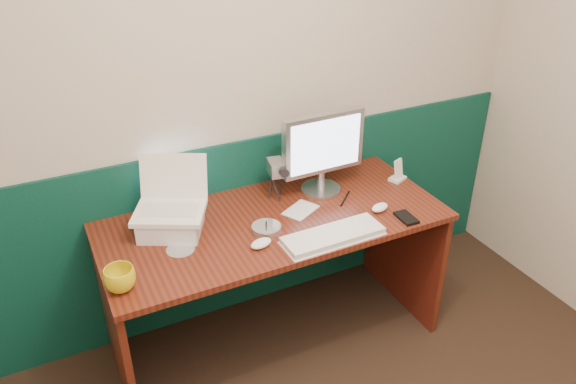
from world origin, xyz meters
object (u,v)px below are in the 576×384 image
monitor (322,153)px  mug (120,279)px  desk (275,282)px  camcorder (276,180)px  keyboard (333,236)px  laptop (167,189)px

monitor → mug: 1.13m
desk → monitor: monitor is taller
camcorder → keyboard: bearing=-70.7°
desk → mug: mug is taller
keyboard → mug: (-0.90, 0.06, 0.04)m
monitor → mug: (-1.06, -0.34, -0.16)m
keyboard → camcorder: camcorder is taller
keyboard → camcorder: bearing=98.4°
camcorder → monitor: bearing=1.6°
laptop → camcorder: laptop is taller
camcorder → mug: bearing=-145.9°
keyboard → mug: size_ratio=3.68×
monitor → camcorder: size_ratio=2.09×
camcorder → laptop: bearing=-162.8°
desk → laptop: (-0.45, 0.10, 0.59)m
laptop → mug: 0.45m
laptop → camcorder: 0.57m
monitor → camcorder: (-0.23, 0.03, -0.11)m
desk → camcorder: camcorder is taller
keyboard → mug: bearing=175.3°
monitor → mug: bearing=-163.2°
monitor → camcorder: monitor is taller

